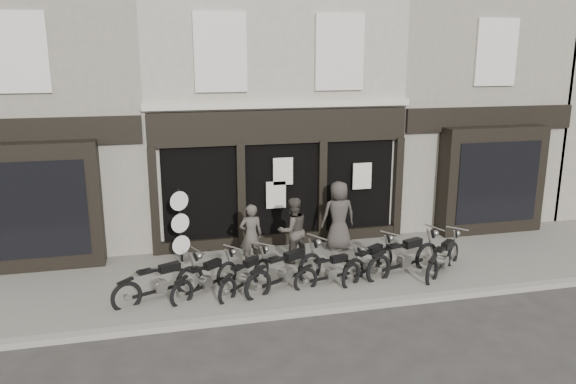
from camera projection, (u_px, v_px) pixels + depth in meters
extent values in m
plane|color=#2D2B28|center=(310.00, 289.00, 13.18)|extent=(90.00, 90.00, 0.00)
cube|color=slate|center=(300.00, 272.00, 14.01)|extent=(30.00, 4.20, 0.12)
cube|color=gray|center=(326.00, 309.00, 11.98)|extent=(30.00, 0.25, 0.13)
cube|color=#AEA595|center=(260.00, 94.00, 17.84)|extent=(7.20, 6.00, 8.20)
cube|color=black|center=(282.00, 127.00, 15.10)|extent=(7.10, 0.18, 0.90)
cube|color=black|center=(282.00, 196.00, 15.62)|extent=(6.50, 0.10, 2.95)
cube|color=black|center=(282.00, 241.00, 15.87)|extent=(7.10, 0.20, 0.44)
cube|color=beige|center=(282.00, 104.00, 14.98)|extent=(7.30, 0.22, 0.18)
cube|color=silver|center=(220.00, 52.00, 14.28)|extent=(1.35, 0.12, 2.00)
cube|color=black|center=(220.00, 52.00, 14.31)|extent=(1.05, 0.06, 1.70)
cube|color=silver|center=(340.00, 52.00, 15.02)|extent=(1.35, 0.12, 2.00)
cube|color=black|center=(339.00, 52.00, 15.05)|extent=(1.05, 0.06, 1.70)
cube|color=black|center=(155.00, 203.00, 14.74)|extent=(0.22, 0.22, 3.00)
cube|color=black|center=(241.00, 198.00, 15.27)|extent=(0.22, 0.22, 3.00)
cube|color=black|center=(322.00, 193.00, 15.80)|extent=(0.22, 0.22, 3.00)
cube|color=black|center=(397.00, 188.00, 16.33)|extent=(0.22, 0.22, 3.00)
cube|color=beige|center=(283.00, 171.00, 15.27)|extent=(0.55, 0.04, 0.75)
cube|color=beige|center=(362.00, 176.00, 15.86)|extent=(0.55, 0.04, 0.75)
cube|color=beige|center=(276.00, 195.00, 15.38)|extent=(0.55, 0.04, 0.75)
cube|color=gray|center=(47.00, 98.00, 16.38)|extent=(5.50, 6.00, 8.20)
cube|color=black|center=(34.00, 207.00, 13.80)|extent=(3.20, 0.70, 3.20)
cube|color=black|center=(31.00, 211.00, 13.47)|extent=(2.60, 0.06, 2.40)
cube|color=black|center=(28.00, 133.00, 13.65)|extent=(5.40, 0.16, 0.70)
cube|color=silver|center=(19.00, 52.00, 13.20)|extent=(1.30, 0.10, 1.90)
cube|color=black|center=(19.00, 52.00, 13.23)|extent=(1.00, 0.06, 1.60)
cube|color=gray|center=(441.00, 91.00, 19.30)|extent=(5.50, 6.00, 8.20)
cube|color=black|center=(491.00, 180.00, 16.72)|extent=(3.20, 0.70, 3.20)
cube|color=black|center=(498.00, 183.00, 16.39)|extent=(2.60, 0.06, 2.40)
cube|color=black|center=(491.00, 118.00, 16.57)|extent=(5.40, 0.16, 0.70)
cube|color=silver|center=(496.00, 52.00, 16.12)|extent=(1.30, 0.10, 1.90)
cube|color=black|center=(496.00, 52.00, 16.15)|extent=(1.00, 0.06, 1.60)
torus|color=black|center=(190.00, 281.00, 12.78)|extent=(0.68, 0.36, 0.70)
torus|color=black|center=(127.00, 297.00, 11.91)|extent=(0.68, 0.36, 0.70)
cube|color=black|center=(159.00, 290.00, 12.35)|extent=(1.14, 0.53, 0.06)
cube|color=gray|center=(160.00, 287.00, 12.35)|extent=(0.30, 0.27, 0.27)
cube|color=black|center=(170.00, 267.00, 12.40)|extent=(0.50, 0.35, 0.17)
cube|color=black|center=(145.00, 272.00, 12.05)|extent=(0.36, 0.31, 0.06)
cylinder|color=gray|center=(198.00, 250.00, 12.75)|extent=(0.27, 0.56, 0.04)
torus|color=black|center=(227.00, 275.00, 13.17)|extent=(0.56, 0.47, 0.65)
torus|color=black|center=(182.00, 294.00, 12.11)|extent=(0.56, 0.47, 0.65)
cube|color=black|center=(205.00, 286.00, 12.65)|extent=(0.92, 0.74, 0.06)
cube|color=gray|center=(206.00, 282.00, 12.65)|extent=(0.29, 0.28, 0.25)
cube|color=black|center=(213.00, 264.00, 12.73)|extent=(0.45, 0.40, 0.16)
cube|color=black|center=(195.00, 270.00, 12.31)|extent=(0.34, 0.33, 0.06)
cylinder|color=gray|center=(232.00, 247.00, 13.18)|extent=(0.37, 0.46, 0.03)
torus|color=black|center=(261.00, 272.00, 13.38)|extent=(0.50, 0.52, 0.64)
torus|color=black|center=(227.00, 292.00, 12.24)|extent=(0.50, 0.52, 0.64)
cube|color=black|center=(245.00, 283.00, 12.82)|extent=(0.80, 0.84, 0.06)
cube|color=gray|center=(245.00, 280.00, 12.82)|extent=(0.28, 0.28, 0.24)
cube|color=black|center=(251.00, 262.00, 12.92)|extent=(0.41, 0.42, 0.16)
cube|color=black|center=(237.00, 268.00, 12.47)|extent=(0.33, 0.33, 0.06)
cylinder|color=gray|center=(265.00, 245.00, 13.41)|extent=(0.42, 0.40, 0.03)
torus|color=black|center=(310.00, 268.00, 13.45)|extent=(0.71, 0.45, 0.75)
torus|color=black|center=(258.00, 286.00, 12.39)|extent=(0.71, 0.45, 0.75)
cube|color=black|center=(285.00, 279.00, 12.93)|extent=(1.18, 0.68, 0.07)
cube|color=gray|center=(286.00, 275.00, 12.92)|extent=(0.33, 0.30, 0.29)
cube|color=black|center=(294.00, 255.00, 13.00)|extent=(0.54, 0.41, 0.19)
cube|color=black|center=(274.00, 260.00, 12.58)|extent=(0.40, 0.35, 0.07)
cylinder|color=gray|center=(317.00, 237.00, 13.43)|extent=(0.34, 0.58, 0.04)
torus|color=black|center=(354.00, 271.00, 13.46)|extent=(0.62, 0.23, 0.62)
torus|color=black|center=(306.00, 281.00, 12.86)|extent=(0.62, 0.23, 0.62)
cube|color=black|center=(330.00, 277.00, 13.17)|extent=(1.06, 0.31, 0.05)
cube|color=gray|center=(331.00, 274.00, 13.16)|extent=(0.25, 0.21, 0.24)
cube|color=black|center=(339.00, 259.00, 13.17)|extent=(0.44, 0.25, 0.16)
cube|color=black|center=(320.00, 261.00, 12.94)|extent=(0.31, 0.24, 0.05)
cylinder|color=gray|center=(361.00, 246.00, 13.40)|extent=(0.16, 0.52, 0.03)
torus|color=black|center=(384.00, 260.00, 14.07)|extent=(0.60, 0.45, 0.67)
torus|color=black|center=(351.00, 277.00, 13.04)|extent=(0.60, 0.45, 0.67)
cube|color=black|center=(368.00, 270.00, 13.57)|extent=(1.00, 0.70, 0.06)
cube|color=gray|center=(369.00, 266.00, 13.56)|extent=(0.30, 0.28, 0.26)
cube|color=black|center=(375.00, 249.00, 13.64)|extent=(0.47, 0.39, 0.17)
cube|color=black|center=(362.00, 253.00, 13.23)|extent=(0.36, 0.33, 0.06)
cylinder|color=gray|center=(390.00, 233.00, 14.07)|extent=(0.35, 0.49, 0.04)
torus|color=black|center=(426.00, 257.00, 14.19)|extent=(0.74, 0.34, 0.75)
torus|color=black|center=(378.00, 270.00, 13.34)|extent=(0.74, 0.34, 0.75)
cube|color=black|center=(403.00, 265.00, 13.77)|extent=(1.26, 0.49, 0.07)
cube|color=gray|center=(404.00, 261.00, 13.76)|extent=(0.32, 0.28, 0.29)
cube|color=black|center=(413.00, 243.00, 13.80)|extent=(0.54, 0.35, 0.19)
cube|color=black|center=(394.00, 246.00, 13.46)|extent=(0.39, 0.32, 0.07)
cylinder|color=gray|center=(435.00, 228.00, 14.14)|extent=(0.25, 0.62, 0.04)
torus|color=black|center=(453.00, 255.00, 14.39)|extent=(0.57, 0.52, 0.68)
torus|color=black|center=(432.00, 273.00, 13.23)|extent=(0.57, 0.52, 0.68)
cube|color=black|center=(443.00, 265.00, 13.82)|extent=(0.93, 0.83, 0.06)
cube|color=gray|center=(443.00, 262.00, 13.82)|extent=(0.30, 0.30, 0.26)
cube|color=black|center=(447.00, 245.00, 13.92)|extent=(0.46, 0.43, 0.17)
cube|color=black|center=(440.00, 249.00, 13.46)|extent=(0.36, 0.35, 0.06)
cylinder|color=gray|center=(457.00, 228.00, 14.41)|extent=(0.41, 0.46, 0.04)
imported|color=#413C35|center=(251.00, 235.00, 14.10)|extent=(0.60, 0.41, 1.62)
imported|color=#3F3832|center=(293.00, 230.00, 14.35)|extent=(0.96, 0.82, 1.71)
imported|color=#37322D|center=(338.00, 215.00, 15.30)|extent=(0.95, 0.63, 1.91)
cylinder|color=black|center=(182.00, 265.00, 14.60)|extent=(0.32, 0.32, 0.05)
cylinder|color=black|center=(180.00, 228.00, 14.35)|extent=(0.06, 0.06, 2.07)
cylinder|color=black|center=(179.00, 201.00, 14.16)|extent=(0.47, 0.24, 0.50)
cylinder|color=silver|center=(179.00, 201.00, 14.13)|extent=(0.46, 0.21, 0.50)
cylinder|color=black|center=(180.00, 223.00, 14.30)|extent=(0.47, 0.24, 0.50)
cylinder|color=silver|center=(180.00, 223.00, 14.28)|extent=(0.46, 0.21, 0.50)
cylinder|color=black|center=(181.00, 245.00, 14.44)|extent=(0.47, 0.24, 0.50)
cylinder|color=silver|center=(181.00, 245.00, 14.42)|extent=(0.46, 0.21, 0.50)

